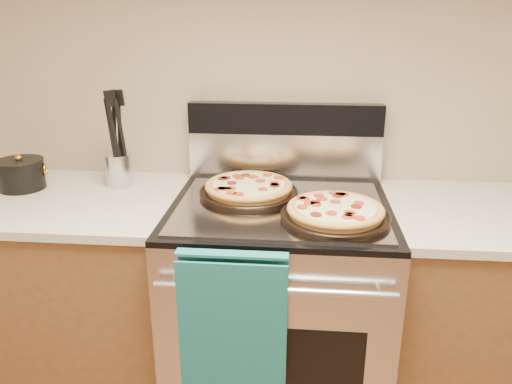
# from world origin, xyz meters

# --- Properties ---
(wall_back) EXTENTS (4.00, 0.00, 4.00)m
(wall_back) POSITION_xyz_m (0.00, 2.00, 1.35)
(wall_back) COLOR tan
(wall_back) RESTS_ON ground
(range_body) EXTENTS (0.76, 0.68, 0.90)m
(range_body) POSITION_xyz_m (0.00, 1.65, 0.45)
(range_body) COLOR #B7B7BC
(range_body) RESTS_ON ground
(oven_window) EXTENTS (0.56, 0.01, 0.40)m
(oven_window) POSITION_xyz_m (0.00, 1.31, 0.45)
(oven_window) COLOR black
(oven_window) RESTS_ON range_body
(cooktop) EXTENTS (0.76, 0.68, 0.02)m
(cooktop) POSITION_xyz_m (0.00, 1.65, 0.91)
(cooktop) COLOR black
(cooktop) RESTS_ON range_body
(backsplash_lower) EXTENTS (0.76, 0.06, 0.18)m
(backsplash_lower) POSITION_xyz_m (0.00, 1.96, 1.01)
(backsplash_lower) COLOR silver
(backsplash_lower) RESTS_ON cooktop
(backsplash_upper) EXTENTS (0.76, 0.06, 0.12)m
(backsplash_upper) POSITION_xyz_m (0.00, 1.96, 1.16)
(backsplash_upper) COLOR black
(backsplash_upper) RESTS_ON backsplash_lower
(oven_handle) EXTENTS (0.70, 0.03, 0.03)m
(oven_handle) POSITION_xyz_m (0.00, 1.27, 0.80)
(oven_handle) COLOR silver
(oven_handle) RESTS_ON range_body
(dish_towel) EXTENTS (0.32, 0.05, 0.42)m
(dish_towel) POSITION_xyz_m (-0.12, 1.27, 0.70)
(dish_towel) COLOR #185E7B
(dish_towel) RESTS_ON oven_handle
(foil_sheet) EXTENTS (0.70, 0.55, 0.01)m
(foil_sheet) POSITION_xyz_m (0.00, 1.62, 0.92)
(foil_sheet) COLOR gray
(foil_sheet) RESTS_ON cooktop
(cabinet_left) EXTENTS (1.00, 0.62, 0.88)m
(cabinet_left) POSITION_xyz_m (-0.88, 1.68, 0.44)
(cabinet_left) COLOR brown
(cabinet_left) RESTS_ON ground
(countertop_left) EXTENTS (1.02, 0.64, 0.03)m
(countertop_left) POSITION_xyz_m (-0.88, 1.68, 0.90)
(countertop_left) COLOR beige
(countertop_left) RESTS_ON cabinet_left
(pepperoni_pizza_back) EXTENTS (0.45, 0.45, 0.05)m
(pepperoni_pizza_back) POSITION_xyz_m (-0.12, 1.72, 0.95)
(pepperoni_pizza_back) COLOR #BD8039
(pepperoni_pizza_back) RESTS_ON foil_sheet
(pepperoni_pizza_front) EXTENTS (0.45, 0.45, 0.05)m
(pepperoni_pizza_front) POSITION_xyz_m (0.18, 1.52, 0.95)
(pepperoni_pizza_front) COLOR #BD8039
(pepperoni_pizza_front) RESTS_ON foil_sheet
(utensil_crock) EXTENTS (0.12, 0.12, 0.13)m
(utensil_crock) POSITION_xyz_m (-0.64, 1.83, 0.97)
(utensil_crock) COLOR silver
(utensil_crock) RESTS_ON countertop_left
(saucepan) EXTENTS (0.21, 0.21, 0.10)m
(saucepan) POSITION_xyz_m (-1.00, 1.76, 0.96)
(saucepan) COLOR black
(saucepan) RESTS_ON countertop_left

